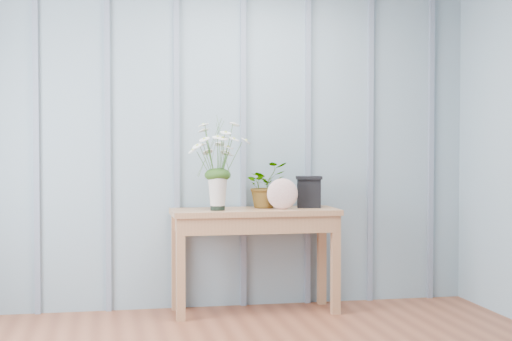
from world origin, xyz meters
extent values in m
cube|color=#889FAC|center=(0.00, 2.25, 1.25)|extent=(4.00, 0.01, 2.50)
cube|color=#B5B5BB|center=(0.24, 2.23, 1.45)|extent=(0.03, 0.01, 0.10)
cube|color=gray|center=(-1.25, 2.23, 1.25)|extent=(0.04, 0.03, 2.50)
cube|color=gray|center=(-0.75, 2.23, 1.25)|extent=(0.04, 0.03, 2.50)
cube|color=gray|center=(-0.25, 2.23, 1.25)|extent=(0.04, 0.03, 2.50)
cube|color=gray|center=(0.25, 2.23, 1.25)|extent=(0.04, 0.03, 2.50)
cube|color=gray|center=(0.75, 2.23, 1.25)|extent=(0.04, 0.03, 2.50)
cube|color=gray|center=(1.25, 2.23, 1.25)|extent=(0.04, 0.03, 2.50)
cube|color=gray|center=(1.75, 2.23, 1.25)|extent=(0.04, 0.03, 2.50)
cube|color=#A26F49|center=(0.29, 1.99, 0.73)|extent=(1.20, 0.45, 0.04)
cube|color=#A26F49|center=(0.29, 1.99, 0.65)|extent=(1.13, 0.42, 0.12)
cube|color=#A26F49|center=(-0.27, 1.81, 0.35)|extent=(0.06, 0.06, 0.71)
cube|color=#A26F49|center=(0.84, 1.81, 0.35)|extent=(0.06, 0.06, 0.71)
cube|color=#A26F49|center=(-0.27, 2.17, 0.35)|extent=(0.06, 0.06, 0.71)
cube|color=#A26F49|center=(0.84, 2.17, 0.35)|extent=(0.06, 0.06, 0.71)
cylinder|color=black|center=(0.01, 1.94, 0.78)|extent=(0.10, 0.10, 0.07)
cone|color=beige|center=(0.01, 1.94, 0.88)|extent=(0.17, 0.17, 0.24)
ellipsoid|color=#1C3D11|center=(0.01, 1.94, 1.00)|extent=(0.19, 0.16, 0.10)
imported|color=#1C3D11|center=(0.38, 2.08, 0.92)|extent=(0.38, 0.35, 0.34)
ellipsoid|color=#9C4D58|center=(0.48, 1.92, 0.86)|extent=(0.23, 0.09, 0.22)
cube|color=black|center=(0.70, 2.03, 0.86)|extent=(0.19, 0.16, 0.21)
cube|color=black|center=(0.70, 2.03, 0.97)|extent=(0.22, 0.18, 0.02)
camera|label=1|loc=(-0.79, -3.54, 1.23)|focal=55.00mm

